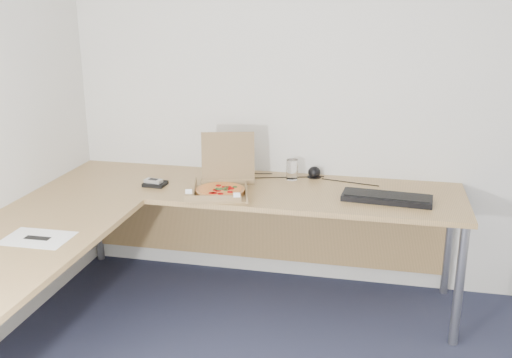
% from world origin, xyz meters
% --- Properties ---
extents(room_shell, '(3.50, 3.50, 2.50)m').
position_xyz_m(room_shell, '(0.00, 0.00, 1.25)').
color(room_shell, silver).
rests_on(room_shell, ground).
extents(desk, '(2.50, 2.20, 0.73)m').
position_xyz_m(desk, '(-0.82, 0.97, 0.70)').
color(desk, '#A9834D').
rests_on(desk, ground).
extents(pizza_box, '(0.32, 0.37, 0.33)m').
position_xyz_m(pizza_box, '(-0.65, 1.24, 0.77)').
color(pizza_box, olive).
rests_on(pizza_box, desk).
extents(drinking_glass, '(0.07, 0.07, 0.13)m').
position_xyz_m(drinking_glass, '(-0.29, 1.61, 0.79)').
color(drinking_glass, white).
rests_on(drinking_glass, desk).
extents(keyboard, '(0.51, 0.22, 0.03)m').
position_xyz_m(keyboard, '(0.30, 1.32, 0.75)').
color(keyboard, black).
rests_on(keyboard, desk).
extents(wallet, '(0.13, 0.11, 0.02)m').
position_xyz_m(wallet, '(-1.08, 1.30, 0.74)').
color(wallet, black).
rests_on(wallet, desk).
extents(phone, '(0.11, 0.07, 0.02)m').
position_xyz_m(phone, '(-1.09, 1.29, 0.76)').
color(phone, '#B2B5BA').
rests_on(phone, wallet).
extents(paper_sheet, '(0.32, 0.23, 0.00)m').
position_xyz_m(paper_sheet, '(-1.32, 0.41, 0.73)').
color(paper_sheet, white).
rests_on(paper_sheet, desk).
extents(dome_speaker, '(0.09, 0.09, 0.08)m').
position_xyz_m(dome_speaker, '(-0.16, 1.68, 0.77)').
color(dome_speaker, black).
rests_on(dome_speaker, desk).
extents(cable_bundle, '(0.55, 0.11, 0.01)m').
position_xyz_m(cable_bundle, '(-0.34, 1.63, 0.73)').
color(cable_bundle, black).
rests_on(cable_bundle, desk).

